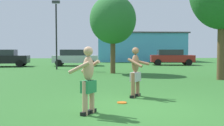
# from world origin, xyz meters

# --- Properties ---
(ground_plane) EXTENTS (80.00, 80.00, 0.00)m
(ground_plane) POSITION_xyz_m (0.00, 0.00, 0.00)
(ground_plane) COLOR #2D6628
(player_near) EXTENTS (0.78, 0.78, 1.66)m
(player_near) POSITION_xyz_m (0.07, 1.64, 0.88)
(player_near) COLOR black
(player_near) RESTS_ON ground_plane
(player_in_green) EXTENTS (0.79, 0.69, 1.66)m
(player_in_green) POSITION_xyz_m (-1.41, -0.52, 0.87)
(player_in_green) COLOR black
(player_in_green) RESTS_ON ground_plane
(frisbee) EXTENTS (0.29, 0.29, 0.03)m
(frisbee) POSITION_xyz_m (-0.47, 0.71, 0.01)
(frisbee) COLOR orange
(frisbee) RESTS_ON ground_plane
(car_red_near_post) EXTENTS (4.48, 2.43, 1.58)m
(car_red_near_post) POSITION_xyz_m (6.29, 18.94, 0.82)
(car_red_near_post) COLOR maroon
(car_red_near_post) RESTS_ON ground_plane
(car_black_mid_lot) EXTENTS (4.44, 2.32, 1.58)m
(car_black_mid_lot) POSITION_xyz_m (-9.91, 17.40, 0.82)
(car_black_mid_lot) COLOR black
(car_black_mid_lot) RESTS_ON ground_plane
(car_silver_far_end) EXTENTS (4.33, 2.09, 1.58)m
(car_silver_far_end) POSITION_xyz_m (-3.44, 18.23, 0.82)
(car_silver_far_end) COLOR silver
(car_silver_far_end) RESTS_ON ground_plane
(lamp_post) EXTENTS (0.60, 0.24, 5.40)m
(lamp_post) POSITION_xyz_m (-4.46, 13.65, 3.34)
(lamp_post) COLOR black
(lamp_post) RESTS_ON ground_plane
(outbuilding_behind_lot) EXTENTS (11.73, 7.26, 3.80)m
(outbuilding_behind_lot) POSITION_xyz_m (4.47, 28.23, 1.91)
(outbuilding_behind_lot) COLOR #4C9ED1
(outbuilding_behind_lot) RESTS_ON ground_plane
(tree_left_field) EXTENTS (3.07, 3.07, 5.18)m
(tree_left_field) POSITION_xyz_m (-0.20, 10.21, 3.55)
(tree_left_field) COLOR brown
(tree_left_field) RESTS_ON ground_plane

